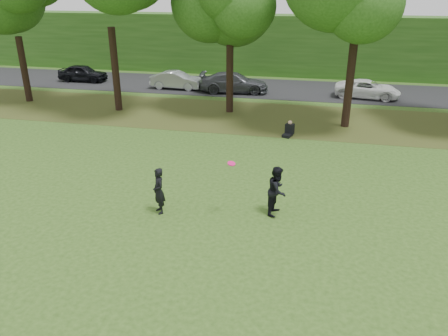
% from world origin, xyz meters
% --- Properties ---
extents(ground, '(120.00, 120.00, 0.00)m').
position_xyz_m(ground, '(0.00, 0.00, 0.00)').
color(ground, '#2D4A17').
rests_on(ground, ground).
extents(leaf_litter, '(60.00, 7.00, 0.01)m').
position_xyz_m(leaf_litter, '(0.00, 13.00, 0.01)').
color(leaf_litter, '#4D441B').
rests_on(leaf_litter, ground).
extents(street, '(70.00, 7.00, 0.02)m').
position_xyz_m(street, '(0.00, 21.00, 0.01)').
color(street, black).
rests_on(street, ground).
extents(far_hedge, '(70.00, 3.00, 5.00)m').
position_xyz_m(far_hedge, '(0.00, 27.00, 2.50)').
color(far_hedge, '#254F16').
rests_on(far_hedge, ground).
extents(player_left, '(0.69, 0.73, 1.67)m').
position_xyz_m(player_left, '(-2.76, 0.53, 0.84)').
color(player_left, black).
rests_on(player_left, ground).
extents(player_right, '(0.82, 0.97, 1.77)m').
position_xyz_m(player_right, '(1.27, 1.35, 0.88)').
color(player_right, black).
rests_on(player_right, ground).
extents(parked_cars, '(37.93, 3.33, 1.44)m').
position_xyz_m(parked_cars, '(-1.67, 19.57, 0.68)').
color(parked_cars, black).
rests_on(parked_cars, street).
extents(frisbee, '(0.37, 0.38, 0.11)m').
position_xyz_m(frisbee, '(-0.26, 0.86, 1.96)').
color(frisbee, '#FB1575').
rests_on(frisbee, ground).
extents(seated_person, '(0.62, 0.82, 0.83)m').
position_xyz_m(seated_person, '(1.03, 9.94, 0.31)').
color(seated_person, black).
rests_on(seated_person, ground).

